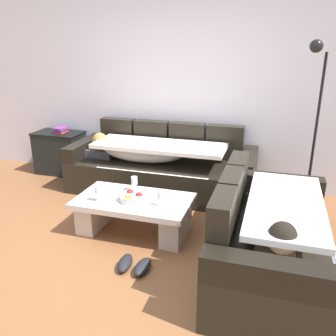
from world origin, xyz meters
name	(u,v)px	position (x,y,z in m)	size (l,w,h in m)	color
ground_plane	(119,255)	(0.00, 0.00, 0.00)	(14.00, 14.00, 0.00)	brown
back_wall	(180,86)	(0.00, 2.15, 1.35)	(9.00, 0.10, 2.70)	silver
couch_along_wall	(159,167)	(-0.14, 1.63, 0.33)	(2.44, 0.92, 0.88)	black
couch_near_window	(270,238)	(1.36, 0.16, 0.33)	(0.92, 1.80, 0.88)	black
coffee_table	(134,211)	(-0.03, 0.48, 0.24)	(1.20, 0.68, 0.38)	beige
fruit_bowl	(133,197)	(-0.01, 0.43, 0.42)	(0.28, 0.28, 0.10)	silver
wine_glass_near_left	(98,191)	(-0.35, 0.32, 0.50)	(0.07, 0.07, 0.17)	silver
wine_glass_near_right	(161,196)	(0.30, 0.38, 0.50)	(0.07, 0.07, 0.17)	silver
wine_glass_far_back	(134,181)	(-0.09, 0.67, 0.50)	(0.07, 0.07, 0.17)	silver
open_magazine	(153,202)	(0.20, 0.46, 0.39)	(0.28, 0.21, 0.01)	white
side_cabinet	(60,153)	(-1.81, 1.85, 0.32)	(0.72, 0.44, 0.64)	black
book_stack_on_cabinet	(61,130)	(-1.76, 1.85, 0.68)	(0.18, 0.22, 0.08)	red
floor_lamp	(313,117)	(1.71, 1.66, 1.12)	(0.33, 0.31, 1.95)	black
pair_of_shoes	(134,265)	(0.23, -0.16, 0.04)	(0.32, 0.29, 0.09)	black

